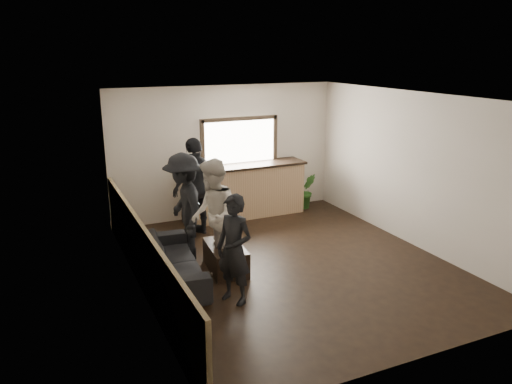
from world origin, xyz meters
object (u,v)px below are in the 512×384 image
person_c (184,207)px  person_d (196,187)px  person_b (213,216)px  coffee_table (226,258)px  person_a (234,249)px  cup_b (235,245)px  sofa (171,261)px  potted_plant (306,191)px  cup_a (217,239)px  bar_counter (244,187)px

person_c → person_d: person_d is taller
person_b → person_c: (-0.26, 0.69, -0.00)m
coffee_table → person_a: 1.22m
cup_b → person_a: size_ratio=0.06×
person_b → cup_b: bearing=70.3°
sofa → potted_plant: bearing=-52.8°
coffee_table → cup_a: size_ratio=8.65×
cup_b → person_b: bearing=144.7°
potted_plant → person_c: (-3.32, -1.62, 0.52)m
bar_counter → cup_a: size_ratio=24.14×
bar_counter → person_a: bearing=-115.2°
person_a → person_c: size_ratio=0.86×
sofa → bar_counter: bearing=-37.9°
bar_counter → coffee_table: bar_counter is taller
bar_counter → person_a: (-1.64, -3.49, 0.16)m
bar_counter → coffee_table: 2.85m
person_a → cup_a: bearing=141.3°
bar_counter → cup_a: 2.64m
cup_a → person_c: bearing=126.3°
cup_a → person_d: size_ratio=0.06×
cup_b → person_d: bearing=90.7°
person_c → person_a: bearing=9.7°
sofa → person_b: person_b is taller
potted_plant → person_a: size_ratio=0.51×
sofa → person_d: 2.10m
bar_counter → person_b: (-1.56, -2.37, 0.29)m
bar_counter → potted_plant: (1.50, -0.07, -0.23)m
sofa → person_a: bearing=-144.3°
person_c → person_d: bearing=156.2°
person_b → person_d: bearing=-173.5°
person_b → person_c: size_ratio=1.00×
cup_a → cup_b: bearing=-65.1°
sofa → person_c: size_ratio=1.13×
potted_plant → cup_a: bearing=-144.0°
coffee_table → person_b: size_ratio=0.52×
coffee_table → potted_plant: potted_plant is taller
coffee_table → potted_plant: bearing=39.6°
potted_plant → coffee_table: bearing=-140.4°
sofa → cup_b: (1.01, -0.18, 0.17)m
bar_counter → cup_b: (-1.27, -2.58, -0.17)m
sofa → coffee_table: (0.89, -0.05, -0.09)m
bar_counter → person_b: 2.86m
potted_plant → person_c: size_ratio=0.44×
sofa → person_b: size_ratio=1.13×
cup_a → sofa: bearing=-166.8°
potted_plant → person_d: 2.91m
coffee_table → cup_b: 0.31m
coffee_table → cup_b: size_ratio=9.98×
cup_a → cup_b: size_ratio=1.15×
sofa → person_b: bearing=-82.1°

